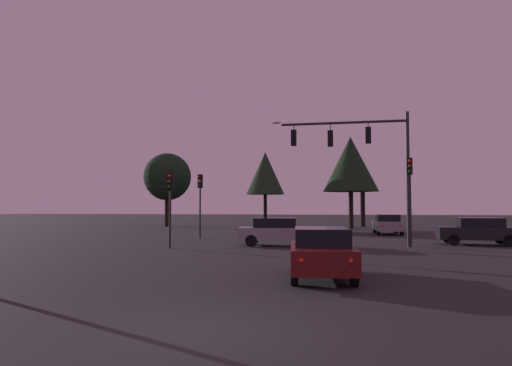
{
  "coord_description": "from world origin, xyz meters",
  "views": [
    {
      "loc": [
        2.26,
        -7.74,
        2.18
      ],
      "look_at": [
        -1.8,
        18.08,
        3.49
      ],
      "focal_mm": 32.17,
      "sensor_mm": 36.0,
      "label": 1
    }
  ],
  "objects_px": {
    "traffic_light_corner_left": "(410,184)",
    "tree_left_far": "(167,177)",
    "traffic_signal_mast_arm": "(362,151)",
    "tree_behind_sign": "(265,173)",
    "car_far_lane": "(387,224)",
    "traffic_light_median": "(170,194)",
    "car_crossing_right": "(277,231)",
    "car_nearside_lane": "(321,252)",
    "car_crossing_left": "(478,231)",
    "traffic_light_corner_right": "(200,193)",
    "tree_center_horizon": "(362,177)",
    "tree_right_cluster": "(351,164)"
  },
  "relations": [
    {
      "from": "traffic_light_corner_left",
      "to": "tree_right_cluster",
      "type": "bearing_deg",
      "value": 96.08
    },
    {
      "from": "traffic_light_corner_right",
      "to": "tree_right_cluster",
      "type": "height_order",
      "value": "tree_right_cluster"
    },
    {
      "from": "car_crossing_left",
      "to": "tree_right_cluster",
      "type": "xyz_separation_m",
      "value": [
        -6.09,
        17.82,
        5.43
      ]
    },
    {
      "from": "traffic_signal_mast_arm",
      "to": "tree_behind_sign",
      "type": "relative_size",
      "value": 0.96
    },
    {
      "from": "tree_center_horizon",
      "to": "tree_left_far",
      "type": "bearing_deg",
      "value": -171.27
    },
    {
      "from": "traffic_light_median",
      "to": "car_crossing_right",
      "type": "relative_size",
      "value": 0.88
    },
    {
      "from": "car_nearside_lane",
      "to": "car_crossing_right",
      "type": "distance_m",
      "value": 11.31
    },
    {
      "from": "traffic_signal_mast_arm",
      "to": "tree_behind_sign",
      "type": "distance_m",
      "value": 22.83
    },
    {
      "from": "car_crossing_right",
      "to": "tree_center_horizon",
      "type": "bearing_deg",
      "value": 75.46
    },
    {
      "from": "traffic_signal_mast_arm",
      "to": "car_crossing_right",
      "type": "xyz_separation_m",
      "value": [
        -4.65,
        -0.4,
        -4.39
      ]
    },
    {
      "from": "car_crossing_left",
      "to": "tree_behind_sign",
      "type": "xyz_separation_m",
      "value": [
        -14.67,
        19.41,
        4.74
      ]
    },
    {
      "from": "car_crossing_left",
      "to": "tree_left_far",
      "type": "height_order",
      "value": "tree_left_far"
    },
    {
      "from": "traffic_light_corner_right",
      "to": "tree_center_horizon",
      "type": "distance_m",
      "value": 23.48
    },
    {
      "from": "traffic_light_corner_right",
      "to": "tree_right_cluster",
      "type": "relative_size",
      "value": 0.48
    },
    {
      "from": "traffic_signal_mast_arm",
      "to": "tree_center_horizon",
      "type": "bearing_deg",
      "value": 85.84
    },
    {
      "from": "car_crossing_left",
      "to": "car_nearside_lane",
      "type": "bearing_deg",
      "value": -122.62
    },
    {
      "from": "car_nearside_lane",
      "to": "tree_behind_sign",
      "type": "height_order",
      "value": "tree_behind_sign"
    },
    {
      "from": "traffic_signal_mast_arm",
      "to": "car_crossing_left",
      "type": "bearing_deg",
      "value": 16.34
    },
    {
      "from": "traffic_light_median",
      "to": "tree_right_cluster",
      "type": "bearing_deg",
      "value": 65.45
    },
    {
      "from": "car_far_lane",
      "to": "tree_left_far",
      "type": "height_order",
      "value": "tree_left_far"
    },
    {
      "from": "traffic_signal_mast_arm",
      "to": "traffic_light_median",
      "type": "xyz_separation_m",
      "value": [
        -9.94,
        -2.77,
        -2.42
      ]
    },
    {
      "from": "traffic_signal_mast_arm",
      "to": "car_nearside_lane",
      "type": "xyz_separation_m",
      "value": [
        -2.09,
        -11.41,
        -4.39
      ]
    },
    {
      "from": "car_nearside_lane",
      "to": "tree_left_far",
      "type": "bearing_deg",
      "value": 117.09
    },
    {
      "from": "traffic_signal_mast_arm",
      "to": "car_crossing_right",
      "type": "relative_size",
      "value": 1.7
    },
    {
      "from": "traffic_light_corner_right",
      "to": "car_crossing_left",
      "type": "bearing_deg",
      "value": -8.56
    },
    {
      "from": "car_nearside_lane",
      "to": "tree_behind_sign",
      "type": "xyz_separation_m",
      "value": [
        -6.16,
        32.7,
        4.74
      ]
    },
    {
      "from": "traffic_light_corner_right",
      "to": "car_crossing_left",
      "type": "height_order",
      "value": "traffic_light_corner_right"
    },
    {
      "from": "traffic_light_corner_right",
      "to": "traffic_light_median",
      "type": "bearing_deg",
      "value": -86.43
    },
    {
      "from": "car_crossing_left",
      "to": "traffic_light_corner_left",
      "type": "bearing_deg",
      "value": -152.81
    },
    {
      "from": "tree_left_far",
      "to": "car_far_lane",
      "type": "bearing_deg",
      "value": -25.29
    },
    {
      "from": "tree_left_far",
      "to": "traffic_signal_mast_arm",
      "type": "bearing_deg",
      "value": -48.48
    },
    {
      "from": "traffic_light_median",
      "to": "car_crossing_left",
      "type": "distance_m",
      "value": 17.12
    },
    {
      "from": "traffic_light_corner_left",
      "to": "tree_left_far",
      "type": "xyz_separation_m",
      "value": [
        -21.23,
        21.38,
        1.93
      ]
    },
    {
      "from": "car_crossing_left",
      "to": "tree_left_far",
      "type": "relative_size",
      "value": 0.56
    },
    {
      "from": "traffic_light_corner_right",
      "to": "car_far_lane",
      "type": "height_order",
      "value": "traffic_light_corner_right"
    },
    {
      "from": "car_nearside_lane",
      "to": "tree_behind_sign",
      "type": "relative_size",
      "value": 0.56
    },
    {
      "from": "traffic_light_median",
      "to": "car_nearside_lane",
      "type": "xyz_separation_m",
      "value": [
        7.85,
        -8.64,
        -1.98
      ]
    },
    {
      "from": "traffic_light_corner_right",
      "to": "car_crossing_right",
      "type": "height_order",
      "value": "traffic_light_corner_right"
    },
    {
      "from": "car_nearside_lane",
      "to": "traffic_light_corner_right",
      "type": "bearing_deg",
      "value": 117.67
    },
    {
      "from": "traffic_signal_mast_arm",
      "to": "car_crossing_right",
      "type": "bearing_deg",
      "value": -175.12
    },
    {
      "from": "car_crossing_right",
      "to": "tree_center_horizon",
      "type": "distance_m",
      "value": 25.97
    },
    {
      "from": "traffic_light_corner_left",
      "to": "tree_left_far",
      "type": "distance_m",
      "value": 30.19
    },
    {
      "from": "traffic_signal_mast_arm",
      "to": "tree_behind_sign",
      "type": "height_order",
      "value": "tree_behind_sign"
    },
    {
      "from": "traffic_signal_mast_arm",
      "to": "car_crossing_left",
      "type": "distance_m",
      "value": 8.0
    },
    {
      "from": "car_crossing_left",
      "to": "tree_center_horizon",
      "type": "height_order",
      "value": "tree_center_horizon"
    },
    {
      "from": "car_nearside_lane",
      "to": "tree_center_horizon",
      "type": "relative_size",
      "value": 0.65
    },
    {
      "from": "traffic_light_median",
      "to": "tree_left_far",
      "type": "xyz_separation_m",
      "value": [
        -8.85,
        23.99,
        2.49
      ]
    },
    {
      "from": "traffic_light_corner_right",
      "to": "traffic_light_median",
      "type": "xyz_separation_m",
      "value": [
        0.45,
        -7.18,
        -0.28
      ]
    },
    {
      "from": "traffic_signal_mast_arm",
      "to": "car_far_lane",
      "type": "height_order",
      "value": "traffic_signal_mast_arm"
    },
    {
      "from": "traffic_light_corner_left",
      "to": "tree_right_cluster",
      "type": "distance_m",
      "value": 20.18
    }
  ]
}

